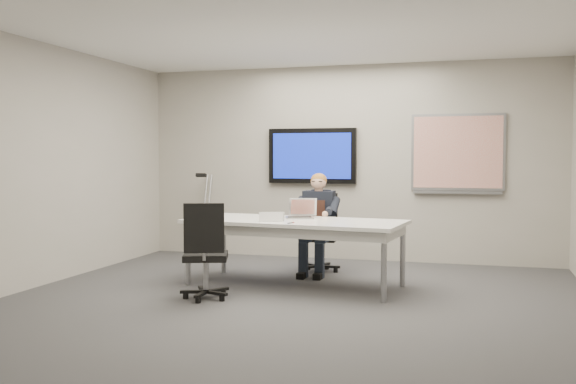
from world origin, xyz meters
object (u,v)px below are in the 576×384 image
(seated_person, at_px, (316,234))
(laptop, at_px, (301,213))
(office_chair_far, at_px, (320,247))
(conference_table, at_px, (295,227))
(office_chair_near, at_px, (206,269))

(seated_person, xyz_separation_m, laptop, (-0.05, -0.53, 0.31))
(seated_person, bearing_deg, office_chair_far, 89.56)
(seated_person, bearing_deg, conference_table, -95.75)
(seated_person, relative_size, laptop, 3.24)
(conference_table, relative_size, office_chair_far, 2.55)
(office_chair_near, distance_m, seated_person, 1.88)
(conference_table, bearing_deg, seated_person, 91.77)
(conference_table, xyz_separation_m, seated_person, (0.06, 0.77, -0.16))
(conference_table, bearing_deg, laptop, 94.00)
(office_chair_far, distance_m, office_chair_near, 2.09)
(seated_person, bearing_deg, office_chair_near, -115.01)
(conference_table, distance_m, office_chair_near, 1.22)
(office_chair_far, xyz_separation_m, laptop, (-0.05, -0.76, 0.51))
(conference_table, height_order, office_chair_near, office_chair_near)
(conference_table, distance_m, seated_person, 0.79)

